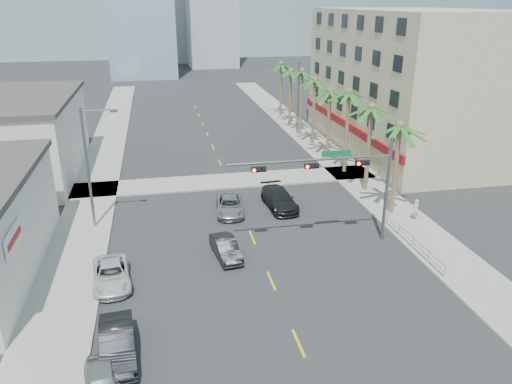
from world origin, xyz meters
TOP-DOWN VIEW (x-y plane):
  - ground at (0.00, 0.00)m, footprint 260.00×260.00m
  - sidewalk_right at (12.00, 20.00)m, footprint 4.00×120.00m
  - sidewalk_left at (-12.00, 20.00)m, footprint 4.00×120.00m
  - sidewalk_cross at (0.00, 22.00)m, footprint 80.00×4.00m
  - building_right at (21.99, 30.00)m, footprint 15.25×28.00m
  - building_left_far at (-19.50, 28.00)m, footprint 11.00×18.00m
  - traffic_signal_mast at (5.78, 7.95)m, footprint 11.12×0.54m
  - palm_tree_0 at (11.60, 12.00)m, footprint 4.80×4.80m
  - palm_tree_1 at (11.60, 17.20)m, footprint 4.80×4.80m
  - palm_tree_2 at (11.60, 22.40)m, footprint 4.80×4.80m
  - palm_tree_3 at (11.60, 27.60)m, footprint 4.80×4.80m
  - palm_tree_4 at (11.60, 32.80)m, footprint 4.80×4.80m
  - palm_tree_5 at (11.60, 38.00)m, footprint 4.80×4.80m
  - palm_tree_6 at (11.60, 43.20)m, footprint 4.80×4.80m
  - palm_tree_7 at (11.60, 48.40)m, footprint 4.80×4.80m
  - streetlight_left at (-11.00, 14.00)m, footprint 2.55×0.25m
  - streetlight_right at (11.00, 38.00)m, footprint 2.55×0.25m
  - guardrail at (10.30, 6.00)m, footprint 0.08×8.08m
  - car_parked_near at (-9.18, -3.75)m, footprint 1.95×3.82m
  - car_parked_mid at (-8.66, -1.30)m, footprint 2.00×4.71m
  - car_parked_far at (-9.40, 5.49)m, footprint 2.57×4.79m
  - car_lane_left at (-2.26, 7.56)m, footprint 1.87×4.03m
  - car_lane_center at (-0.92, 14.70)m, footprint 2.57×4.77m
  - car_lane_right at (3.21, 15.03)m, footprint 2.45×5.29m
  - pedestrian at (12.72, 10.34)m, footprint 0.68×0.52m

SIDE VIEW (x-z plane):
  - ground at x=0.00m, z-range 0.00..0.00m
  - sidewalk_right at x=12.00m, z-range 0.00..0.15m
  - sidewalk_left at x=-12.00m, z-range 0.00..0.15m
  - sidewalk_cross at x=0.00m, z-range 0.00..0.15m
  - car_parked_near at x=-9.18m, z-range 0.00..1.24m
  - car_lane_center at x=-0.92m, z-range 0.00..1.27m
  - car_lane_left at x=-2.26m, z-range 0.00..1.28m
  - car_parked_far at x=-9.40m, z-range 0.00..1.28m
  - guardrail at x=10.30m, z-range 0.17..1.17m
  - car_lane_right at x=3.21m, z-range 0.00..1.50m
  - car_parked_mid at x=-8.66m, z-range 0.00..1.51m
  - pedestrian at x=12.72m, z-range 0.15..1.81m
  - building_left_far at x=-19.50m, z-range 0.00..7.20m
  - streetlight_left at x=-11.00m, z-range 0.56..9.56m
  - streetlight_right at x=11.00m, z-range 0.56..9.56m
  - traffic_signal_mast at x=5.78m, z-range 1.46..8.66m
  - palm_tree_0 at x=11.60m, z-range 3.18..10.98m
  - palm_tree_3 at x=11.60m, z-range 3.18..10.98m
  - palm_tree_6 at x=11.60m, z-range 3.18..10.98m
  - palm_tree_1 at x=11.60m, z-range 3.35..11.51m
  - palm_tree_4 at x=11.60m, z-range 3.35..11.51m
  - palm_tree_7 at x=11.60m, z-range 3.35..11.51m
  - building_right at x=21.99m, z-range 0.00..15.00m
  - palm_tree_2 at x=11.60m, z-range 3.52..12.04m
  - palm_tree_5 at x=11.60m, z-range 3.52..12.04m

